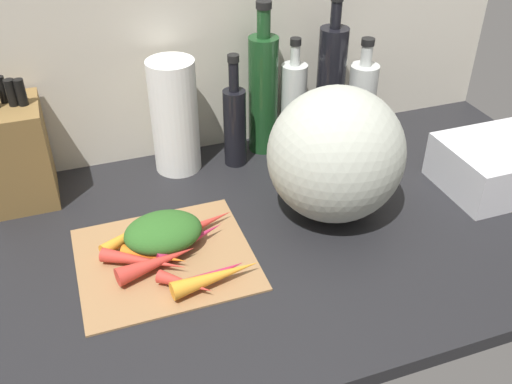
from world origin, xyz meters
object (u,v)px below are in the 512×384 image
Objects in this scene: carrot_4 at (157,262)px; dish_rack at (505,164)px; carrot_7 at (154,256)px; paper_towel_roll at (175,117)px; winter_squash at (336,155)px; carrot_5 at (214,274)px; bottle_4 at (361,101)px; bottle_2 at (293,104)px; carrot_6 at (139,229)px; bottle_3 at (330,85)px; carrot_8 at (185,284)px; cutting_board at (165,258)px; carrot_3 at (190,241)px; bottle_0 at (235,124)px; carrot_2 at (217,276)px; knife_block at (18,152)px; carrot_1 at (144,261)px; carrot_0 at (208,222)px; bottle_1 at (263,92)px.

carrot_4 is 0.55× the size of dish_rack.
paper_towel_roll is (12.43, 33.22, 11.24)cm from carrot_7.
winter_squash reaches higher than carrot_4.
carrot_4 is at bearing 145.30° from carrot_5.
paper_towel_roll is at bearing 177.96° from bottle_4.
carrot_4 reaches higher than carrot_7.
carrot_5 is at bearing -127.64° from bottle_2.
carrot_6 is 0.62× the size of dish_rack.
bottle_3 is 1.41× the size of bottle_4.
cutting_board is at bearing 99.51° from carrot_8.
carrot_3 is 0.55× the size of winter_squash.
bottle_2 is at bearing 52.36° from carrot_5.
cutting_board is 78.62cm from dish_rack.
carrot_2 is at bearing -112.33° from bottle_0.
carrot_7 reaches higher than carrot_6.
knife_block is at bearing 163.23° from dish_rack.
dish_rack is at bearing -46.97° from bottle_3.
knife_block is (-29.41, 29.98, 9.08)cm from carrot_3.
carrot_3 is 1.22× the size of carrot_7.
bottle_4 is (81.65, -0.54, -0.70)cm from knife_block.
carrot_3 is 0.58× the size of paper_towel_roll.
carrot_3 is 1.45× the size of carrot_8.
winter_squash is at bearing 7.33° from carrot_1.
carrot_5 reaches higher than carrot_0.
bottle_2 is (32.93, 44.05, 8.75)cm from carrot_2.
carrot_6 is at bearing 173.49° from winter_squash.
carrot_1 is at bearing -141.74° from bottle_2.
bottle_1 is at bearing 51.37° from carrot_0.
carrot_7 is 80.62cm from dish_rack.
bottle_0 is (22.19, 39.58, 8.53)cm from carrot_8.
paper_towel_roll reaches higher than carrot_6.
dish_rack is at bearing -36.32° from bottle_1.
bottle_0 reaches higher than paper_towel_roll.
carrot_2 is 1.34× the size of carrot_7.
carrot_3 is at bearing -98.99° from paper_towel_roll.
cutting_board is 0.88× the size of bottle_3.
bottle_4 reaches higher than cutting_board.
carrot_6 is 32.09cm from knife_block.
carrot_1 is 52.85cm from bottle_1.
carrot_5 is 5.46cm from carrot_8.
bottle_3 is (51.27, 32.58, 13.40)cm from carrot_7.
paper_towel_roll reaches higher than carrot_0.
bottle_0 reaches higher than bottle_4.
bottle_2 reaches higher than carrot_5.
carrot_2 is 0.64× the size of bottle_4.
dish_rack is (54.60, -29.36, -5.24)cm from bottle_0.
bottle_0 is (13.52, -2.65, -2.85)cm from paper_towel_roll.
bottle_4 is (52.24, 29.44, 8.37)cm from carrot_3.
paper_towel_roll is at bearing 66.71° from carrot_1.
carrot_3 is 0.56× the size of bottle_2.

